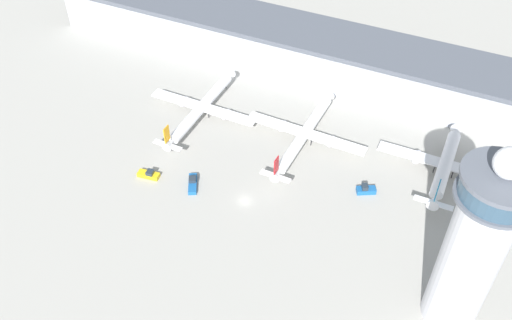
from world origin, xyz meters
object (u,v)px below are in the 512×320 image
object	(u,v)px
control_tower	(474,247)
service_truck_catering	(193,183)
airplane_gate_alpha	(202,108)
airplane_gate_charlie	(445,165)
service_truck_fuel	(149,175)
service_truck_baggage	(366,190)
airplane_gate_bravo	(305,134)

from	to	relation	value
control_tower	service_truck_catering	size ratio (longest dim) A/B	6.59
airplane_gate_alpha	airplane_gate_charlie	size ratio (longest dim) A/B	1.08
service_truck_fuel	service_truck_catering	bearing A→B (deg)	9.85
service_truck_fuel	service_truck_baggage	distance (m)	65.83
control_tower	service_truck_fuel	distance (m)	96.16
airplane_gate_bravo	service_truck_baggage	world-z (taller)	airplane_gate_bravo
control_tower	service_truck_baggage	xyz separation A→B (m)	(-30.18, 30.75, -24.90)
control_tower	service_truck_fuel	bearing A→B (deg)	174.31
airplane_gate_charlie	service_truck_catering	size ratio (longest dim) A/B	5.06
airplane_gate_alpha	service_truck_catering	size ratio (longest dim) A/B	5.45
airplane_gate_charlie	control_tower	bearing A→B (deg)	-77.14
airplane_gate_charlie	service_truck_fuel	bearing A→B (deg)	-154.80
control_tower	airplane_gate_alpha	world-z (taller)	control_tower
airplane_gate_bravo	airplane_gate_charlie	world-z (taller)	airplane_gate_charlie
service_truck_fuel	service_truck_baggage	world-z (taller)	service_truck_baggage
airplane_gate_bravo	service_truck_catering	bearing A→B (deg)	-126.46
airplane_gate_charlie	service_truck_catering	world-z (taller)	airplane_gate_charlie
airplane_gate_charlie	service_truck_catering	distance (m)	76.61
airplane_gate_bravo	service_truck_fuel	world-z (taller)	airplane_gate_bravo
airplane_gate_bravo	service_truck_fuel	distance (m)	50.91
airplane_gate_bravo	airplane_gate_charlie	size ratio (longest dim) A/B	1.10
airplane_gate_charlie	service_truck_fuel	size ratio (longest dim) A/B	5.92
airplane_gate_bravo	service_truck_baggage	size ratio (longest dim) A/B	7.36
control_tower	service_truck_fuel	size ratio (longest dim) A/B	7.72
airplane_gate_alpha	service_truck_catering	xyz separation A→B (m)	(13.34, -30.21, -2.94)
service_truck_catering	service_truck_fuel	world-z (taller)	service_truck_fuel
airplane_gate_alpha	airplane_gate_bravo	xyz separation A→B (m)	(36.87, 1.63, 0.37)
airplane_gate_alpha	airplane_gate_bravo	bearing A→B (deg)	2.54
airplane_gate_charlie	service_truck_baggage	world-z (taller)	airplane_gate_charlie
service_truck_baggage	service_truck_catering	bearing A→B (deg)	-158.38
service_truck_catering	service_truck_baggage	size ratio (longest dim) A/B	1.33
service_truck_catering	service_truck_fuel	bearing A→B (deg)	-170.15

